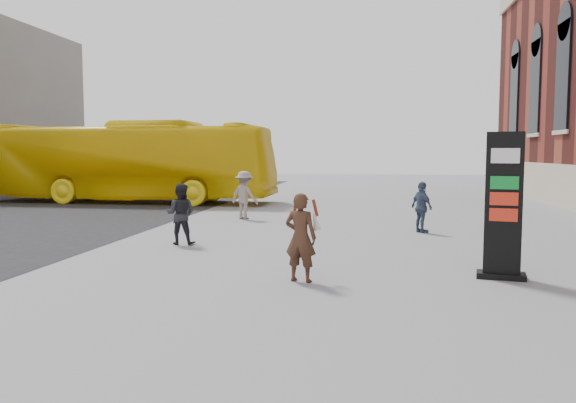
# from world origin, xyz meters

# --- Properties ---
(ground) EXTENTS (100.00, 100.00, 0.00)m
(ground) POSITION_xyz_m (0.00, 0.00, 0.00)
(ground) COLOR #9E9EA3
(info_pylon) EXTENTS (0.91, 0.57, 2.66)m
(info_pylon) POSITION_xyz_m (3.86, 1.22, 1.33)
(info_pylon) COLOR black
(info_pylon) RESTS_ON ground
(woman) EXTENTS (0.69, 0.65, 1.59)m
(woman) POSITION_xyz_m (0.27, 0.45, 0.81)
(woman) COLOR #432A1A
(woman) RESTS_ON ground
(bus) EXTENTS (13.33, 3.45, 3.69)m
(bus) POSITION_xyz_m (-9.44, 15.22, 1.85)
(bus) COLOR yellow
(bus) RESTS_ON road
(pedestrian_a) EXTENTS (0.76, 0.60, 1.52)m
(pedestrian_a) POSITION_xyz_m (-3.19, 4.05, 0.76)
(pedestrian_a) COLOR black
(pedestrian_a) RESTS_ON ground
(pedestrian_b) EXTENTS (1.23, 1.02, 1.65)m
(pedestrian_b) POSITION_xyz_m (-2.81, 9.56, 0.83)
(pedestrian_b) COLOR gray
(pedestrian_b) RESTS_ON ground
(pedestrian_c) EXTENTS (0.76, 0.92, 1.46)m
(pedestrian_c) POSITION_xyz_m (2.95, 7.00, 0.73)
(pedestrian_c) COLOR #3C4C66
(pedestrian_c) RESTS_ON ground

